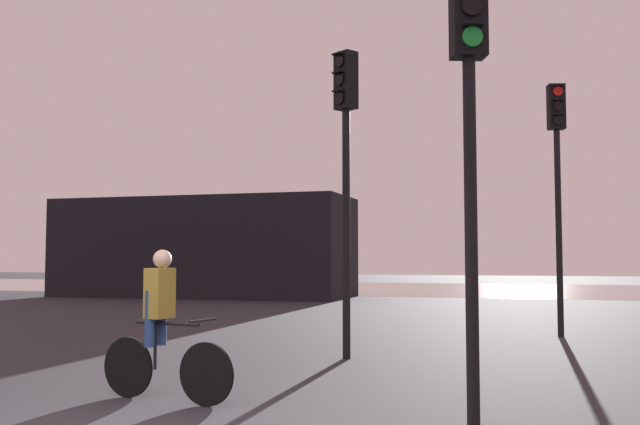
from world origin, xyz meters
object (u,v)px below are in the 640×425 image
Objects in this scene: traffic_light_near_right at (469,100)px; distant_building at (203,248)px; traffic_light_far_right at (557,162)px; cyclist at (162,324)px; traffic_light_center at (346,145)px.

distant_building is at bearing -78.03° from traffic_light_near_right.
traffic_light_far_right is 2.95× the size of cyclist.
traffic_light_near_right is 0.87× the size of traffic_light_far_right.
traffic_light_center is (9.92, -15.37, 1.33)m from distant_building.
traffic_light_far_right is 1.05× the size of traffic_light_center.
traffic_light_far_right reaches higher than cyclist.
traffic_light_near_right reaches higher than distant_building.
distant_building is 2.49× the size of traffic_light_center.
traffic_light_center reaches higher than cyclist.
distant_building is at bearing -23.75° from traffic_light_center.
traffic_light_near_right is at bearing 68.33° from traffic_light_far_right.
traffic_light_far_right reaches higher than traffic_light_center.
traffic_light_center is at bearing 37.75° from traffic_light_far_right.
traffic_light_near_right is 0.91× the size of traffic_light_center.
traffic_light_near_right is at bearing 153.08° from traffic_light_center.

